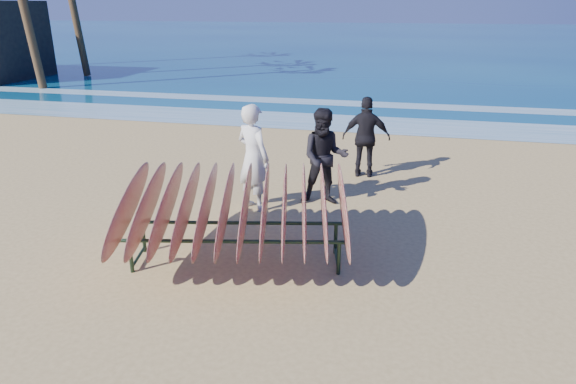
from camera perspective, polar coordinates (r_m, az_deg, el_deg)
name	(u,v)px	position (r m, az deg, el deg)	size (l,w,h in m)	color
ground	(275,273)	(7.46, -1.41, -8.95)	(120.00, 120.00, 0.00)	tan
ocean	(397,38)	(61.43, 12.05, 16.42)	(160.00, 160.00, 0.00)	navy
foam_near	(353,123)	(16.78, 7.21, 7.58)	(160.00, 160.00, 0.00)	white
foam_far	(363,104)	(20.20, 8.32, 9.67)	(160.00, 160.00, 0.00)	white
surfboard_rack	(235,208)	(7.40, -5.86, -1.76)	(3.61, 3.07, 1.41)	#1C2E1E
person_white	(253,158)	(9.41, -3.89, 3.84)	(0.72, 0.47, 1.98)	silver
person_dark_a	(325,157)	(9.67, 4.10, 3.88)	(0.90, 0.70, 1.84)	black
person_dark_b	(366,137)	(11.39, 8.68, 6.03)	(1.04, 0.43, 1.77)	black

